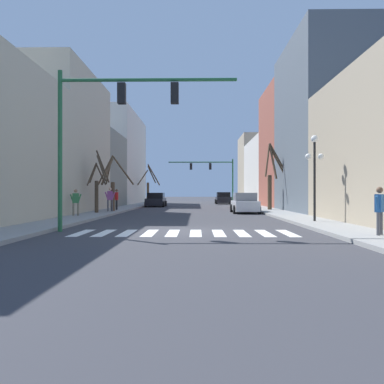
{
  "coord_description": "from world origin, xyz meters",
  "views": [
    {
      "loc": [
        0.51,
        -15.36,
        1.6
      ],
      "look_at": [
        -0.11,
        28.17,
        1.64
      ],
      "focal_mm": 35.0,
      "sensor_mm": 36.0,
      "label": 1
    }
  ],
  "objects_px": {
    "street_tree_right_mid": "(272,178)",
    "street_tree_right_near": "(149,186)",
    "traffic_signal_near": "(111,114)",
    "car_parked_right_mid": "(223,198)",
    "traffic_signal_far": "(213,171)",
    "car_at_intersection": "(245,203)",
    "pedestrian_on_right_sidewalk": "(110,197)",
    "street_tree_left_far": "(112,184)",
    "street_lamp_right_corner": "(315,160)",
    "pedestrian_waiting_at_curb": "(117,198)",
    "pedestrian_on_left_sidewalk": "(380,206)",
    "street_tree_right_far": "(98,185)",
    "car_driving_away_lane": "(156,200)",
    "pedestrian_near_right_corner": "(76,200)"
  },
  "relations": [
    {
      "from": "street_tree_right_mid",
      "to": "street_tree_right_near",
      "type": "bearing_deg",
      "value": 124.47
    },
    {
      "from": "traffic_signal_near",
      "to": "car_parked_right_mid",
      "type": "relative_size",
      "value": 1.52
    },
    {
      "from": "traffic_signal_far",
      "to": "street_tree_right_near",
      "type": "distance_m",
      "value": 8.95
    },
    {
      "from": "car_at_intersection",
      "to": "pedestrian_on_right_sidewalk",
      "type": "xyz_separation_m",
      "value": [
        -10.39,
        -0.56,
        0.5
      ]
    },
    {
      "from": "pedestrian_on_right_sidewalk",
      "to": "street_tree_left_far",
      "type": "bearing_deg",
      "value": -123.07
    },
    {
      "from": "street_lamp_right_corner",
      "to": "pedestrian_on_right_sidewalk",
      "type": "height_order",
      "value": "street_lamp_right_corner"
    },
    {
      "from": "traffic_signal_far",
      "to": "pedestrian_waiting_at_curb",
      "type": "distance_m",
      "value": 19.6
    },
    {
      "from": "pedestrian_on_left_sidewalk",
      "to": "street_tree_right_far",
      "type": "height_order",
      "value": "street_tree_right_far"
    },
    {
      "from": "traffic_signal_far",
      "to": "car_driving_away_lane",
      "type": "relative_size",
      "value": 1.79
    },
    {
      "from": "pedestrian_on_right_sidewalk",
      "to": "street_tree_right_near",
      "type": "height_order",
      "value": "street_tree_right_near"
    },
    {
      "from": "car_driving_away_lane",
      "to": "traffic_signal_far",
      "type": "bearing_deg",
      "value": -46.38
    },
    {
      "from": "street_lamp_right_corner",
      "to": "pedestrian_on_left_sidewalk",
      "type": "bearing_deg",
      "value": -87.51
    },
    {
      "from": "traffic_signal_near",
      "to": "street_tree_right_near",
      "type": "height_order",
      "value": "traffic_signal_near"
    },
    {
      "from": "traffic_signal_near",
      "to": "street_tree_right_far",
      "type": "xyz_separation_m",
      "value": [
        -3.63,
        11.49,
        -2.65
      ]
    },
    {
      "from": "street_lamp_right_corner",
      "to": "pedestrian_near_right_corner",
      "type": "xyz_separation_m",
      "value": [
        -13.57,
        4.33,
        -2.1
      ]
    },
    {
      "from": "car_parked_right_mid",
      "to": "street_tree_right_mid",
      "type": "bearing_deg",
      "value": -172.55
    },
    {
      "from": "street_lamp_right_corner",
      "to": "car_driving_away_lane",
      "type": "xyz_separation_m",
      "value": [
        -10.59,
        22.96,
        -2.49
      ]
    },
    {
      "from": "car_driving_away_lane",
      "to": "pedestrian_on_right_sidewalk",
      "type": "distance_m",
      "value": 13.55
    },
    {
      "from": "street_tree_right_mid",
      "to": "street_tree_right_far",
      "type": "height_order",
      "value": "street_tree_right_mid"
    },
    {
      "from": "pedestrian_on_left_sidewalk",
      "to": "pedestrian_on_right_sidewalk",
      "type": "distance_m",
      "value": 20.37
    },
    {
      "from": "pedestrian_near_right_corner",
      "to": "pedestrian_on_right_sidewalk",
      "type": "relative_size",
      "value": 0.9
    },
    {
      "from": "street_tree_right_near",
      "to": "street_lamp_right_corner",
      "type": "bearing_deg",
      "value": -68.24
    },
    {
      "from": "traffic_signal_far",
      "to": "street_tree_right_near",
      "type": "height_order",
      "value": "traffic_signal_far"
    },
    {
      "from": "pedestrian_on_left_sidewalk",
      "to": "pedestrian_near_right_corner",
      "type": "bearing_deg",
      "value": 96.24
    },
    {
      "from": "traffic_signal_near",
      "to": "pedestrian_near_right_corner",
      "type": "xyz_separation_m",
      "value": [
        -4.11,
        8.16,
        -3.67
      ]
    },
    {
      "from": "car_driving_away_lane",
      "to": "pedestrian_near_right_corner",
      "type": "distance_m",
      "value": 18.87
    },
    {
      "from": "street_tree_left_far",
      "to": "street_tree_right_mid",
      "type": "xyz_separation_m",
      "value": [
        12.88,
        2.76,
        0.55
      ]
    },
    {
      "from": "car_at_intersection",
      "to": "pedestrian_near_right_corner",
      "type": "distance_m",
      "value": 12.73
    },
    {
      "from": "pedestrian_waiting_at_curb",
      "to": "street_tree_right_far",
      "type": "distance_m",
      "value": 4.5
    },
    {
      "from": "traffic_signal_far",
      "to": "pedestrian_on_right_sidewalk",
      "type": "height_order",
      "value": "traffic_signal_far"
    },
    {
      "from": "street_lamp_right_corner",
      "to": "pedestrian_on_left_sidewalk",
      "type": "relative_size",
      "value": 2.65
    },
    {
      "from": "traffic_signal_near",
      "to": "traffic_signal_far",
      "type": "relative_size",
      "value": 0.87
    },
    {
      "from": "traffic_signal_near",
      "to": "traffic_signal_far",
      "type": "height_order",
      "value": "traffic_signal_near"
    },
    {
      "from": "street_lamp_right_corner",
      "to": "pedestrian_on_right_sidewalk",
      "type": "relative_size",
      "value": 2.37
    },
    {
      "from": "pedestrian_on_left_sidewalk",
      "to": "street_tree_right_near",
      "type": "distance_m",
      "value": 39.53
    },
    {
      "from": "pedestrian_near_right_corner",
      "to": "street_tree_left_far",
      "type": "xyz_separation_m",
      "value": [
        1.02,
        5.5,
        1.11
      ]
    },
    {
      "from": "street_tree_left_far",
      "to": "car_at_intersection",
      "type": "bearing_deg",
      "value": 1.74
    },
    {
      "from": "traffic_signal_far",
      "to": "car_at_intersection",
      "type": "height_order",
      "value": "traffic_signal_far"
    },
    {
      "from": "traffic_signal_near",
      "to": "street_lamp_right_corner",
      "type": "relative_size",
      "value": 1.68
    },
    {
      "from": "pedestrian_near_right_corner",
      "to": "street_tree_right_mid",
      "type": "distance_m",
      "value": 16.25
    },
    {
      "from": "pedestrian_on_right_sidewalk",
      "to": "street_tree_right_mid",
      "type": "relative_size",
      "value": 0.33
    },
    {
      "from": "pedestrian_near_right_corner",
      "to": "car_at_intersection",
      "type": "bearing_deg",
      "value": 15.61
    },
    {
      "from": "street_tree_right_near",
      "to": "pedestrian_near_right_corner",
      "type": "bearing_deg",
      "value": -92.36
    },
    {
      "from": "street_lamp_right_corner",
      "to": "car_at_intersection",
      "type": "bearing_deg",
      "value": 102.51
    },
    {
      "from": "traffic_signal_far",
      "to": "street_tree_right_far",
      "type": "relative_size",
      "value": 1.87
    },
    {
      "from": "pedestrian_on_right_sidewalk",
      "to": "street_tree_right_mid",
      "type": "bearing_deg",
      "value": -179.74
    },
    {
      "from": "pedestrian_near_right_corner",
      "to": "street_tree_right_far",
      "type": "relative_size",
      "value": 0.37
    },
    {
      "from": "traffic_signal_near",
      "to": "car_at_intersection",
      "type": "xyz_separation_m",
      "value": [
        7.21,
        13.97,
        -4.06
      ]
    },
    {
      "from": "traffic_signal_far",
      "to": "pedestrian_waiting_at_curb",
      "type": "relative_size",
      "value": 4.85
    },
    {
      "from": "traffic_signal_near",
      "to": "street_tree_right_near",
      "type": "xyz_separation_m",
      "value": [
        -3.0,
        35.04,
        -2.34
      ]
    }
  ]
}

